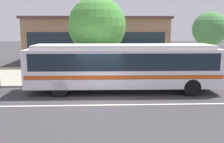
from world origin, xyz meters
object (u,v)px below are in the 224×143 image
(street_tree_near_stop, at_px, (97,26))
(transit_bus, at_px, (123,65))
(bus_stop_sign, at_px, (183,59))
(street_tree_mid_block, at_px, (210,30))
(pedestrian_waiting_near_sign, at_px, (150,67))

(street_tree_near_stop, bearing_deg, transit_bus, -65.76)
(bus_stop_sign, xyz_separation_m, street_tree_near_stop, (-5.92, 1.71, 2.25))
(street_tree_near_stop, distance_m, street_tree_mid_block, 8.72)
(pedestrian_waiting_near_sign, xyz_separation_m, street_tree_mid_block, (4.83, 1.41, 2.65))
(transit_bus, relative_size, street_tree_near_stop, 1.92)
(bus_stop_sign, bearing_deg, transit_bus, -155.58)
(pedestrian_waiting_near_sign, relative_size, bus_stop_sign, 0.65)
(pedestrian_waiting_near_sign, xyz_separation_m, bus_stop_sign, (2.06, -0.90, 0.67))
(bus_stop_sign, height_order, street_tree_near_stop, street_tree_near_stop)
(transit_bus, distance_m, bus_stop_sign, 4.70)
(pedestrian_waiting_near_sign, height_order, bus_stop_sign, bus_stop_sign)
(pedestrian_waiting_near_sign, bearing_deg, street_tree_mid_block, 16.29)
(pedestrian_waiting_near_sign, height_order, street_tree_mid_block, street_tree_mid_block)
(bus_stop_sign, bearing_deg, pedestrian_waiting_near_sign, 156.35)
(pedestrian_waiting_near_sign, distance_m, street_tree_mid_block, 5.69)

